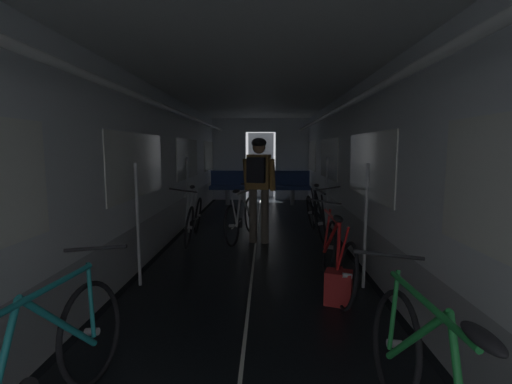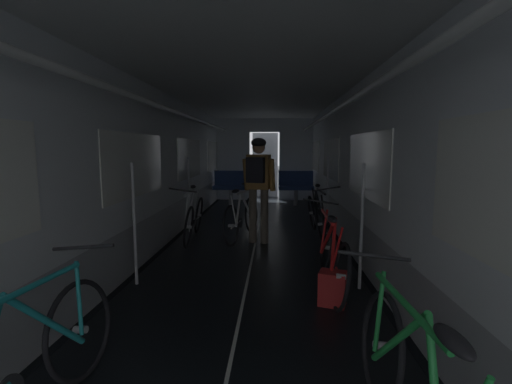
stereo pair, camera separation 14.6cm
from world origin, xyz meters
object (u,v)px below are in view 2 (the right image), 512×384
bench_seat_far_right (296,185)px  bicycle_white_in_aisle (242,217)px  bicycle_teal (18,369)px  bicycle_red (332,256)px  bench_seat_far_left (231,184)px  bicycle_silver (194,218)px  bicycle_black (316,215)px  person_cyclist_aisle (258,179)px  backpack_on_floor (332,288)px

bench_seat_far_right → bicycle_white_in_aisle: (-1.14, -3.82, -0.18)m
bicycle_teal → bicycle_red: 2.94m
bicycle_white_in_aisle → bicycle_teal: bearing=-100.6°
bench_seat_far_left → bicycle_silver: bearing=-92.4°
bicycle_red → bicycle_teal: bearing=-133.1°
bicycle_black → person_cyclist_aisle: bearing=-152.8°
backpack_on_floor → bicycle_white_in_aisle: bearing=113.9°
bicycle_black → bicycle_red: bearing=-92.4°
person_cyclist_aisle → backpack_on_floor: size_ratio=5.09×
bench_seat_far_left → bench_seat_far_right: bearing=0.0°
bench_seat_far_left → bicycle_white_in_aisle: 3.88m
bicycle_teal → bicycle_white_in_aisle: size_ratio=1.02×
bicycle_silver → person_cyclist_aisle: 1.32m
bicycle_black → bicycle_white_in_aisle: bicycle_black is taller
bicycle_silver → bicycle_white_in_aisle: bicycle_silver is taller
bench_seat_far_right → bicycle_silver: 4.38m
bicycle_white_in_aisle → backpack_on_floor: (1.15, -2.59, -0.21)m
bicycle_red → backpack_on_floor: size_ratio=4.97×
bicycle_white_in_aisle → backpack_on_floor: bicycle_white_in_aisle is taller
bench_seat_far_right → bicycle_red: 6.01m
bicycle_black → backpack_on_floor: size_ratio=4.98×
bicycle_red → bicycle_white_in_aisle: bicycle_red is taller
backpack_on_floor → bench_seat_far_right: bearing=90.0°
bench_seat_far_right → backpack_on_floor: bench_seat_far_right is taller
bicycle_red → person_cyclist_aisle: 2.24m
bench_seat_far_left → bicycle_silver: size_ratio=0.58×
bicycle_black → bicycle_silver: bearing=-170.8°
bench_seat_far_right → bicycle_teal: size_ratio=0.58×
bicycle_red → bicycle_silver: (-2.02, 2.10, 0.00)m
bicycle_teal → bench_seat_far_left: bearing=88.9°
bicycle_black → bicycle_white_in_aisle: 1.33m
bicycle_silver → bicycle_red: bearing=-46.1°
person_cyclist_aisle → backpack_on_floor: 2.64m
bicycle_teal → bicycle_silver: bearing=90.2°
bicycle_black → person_cyclist_aisle: 1.33m
bench_seat_far_left → person_cyclist_aisle: 4.22m
bicycle_red → person_cyclist_aisle: person_cyclist_aisle is taller
bicycle_silver → backpack_on_floor: bearing=-51.8°
bicycle_silver → backpack_on_floor: 3.19m
bench_seat_far_right → bicycle_silver: size_ratio=0.58×
bicycle_teal → person_cyclist_aisle: (1.10, 4.07, 0.69)m
bicycle_teal → person_cyclist_aisle: size_ratio=0.98×
bicycle_silver → bicycle_white_in_aisle: 0.83m
bicycle_silver → bicycle_white_in_aisle: (0.82, 0.08, 0.00)m
bench_seat_far_right → person_cyclist_aisle: (-0.85, -4.08, 0.50)m
bicycle_black → bench_seat_far_right: bearing=92.6°
bicycle_teal → bicycle_red: (2.01, 2.14, -0.00)m
bicycle_red → bicycle_white_in_aisle: 2.49m
bench_seat_far_left → bench_seat_far_right: size_ratio=1.00×
person_cyclist_aisle → bicycle_black: bearing=27.2°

